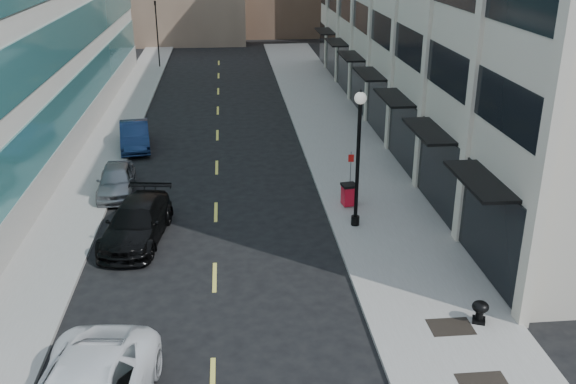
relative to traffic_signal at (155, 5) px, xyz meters
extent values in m
cube|color=gray|center=(13.00, -28.00, -5.64)|extent=(5.00, 80.00, 0.15)
cube|color=gray|center=(-1.00, -28.00, -5.64)|extent=(3.00, 80.00, 0.15)
cube|color=black|center=(15.52, -21.00, -3.72)|extent=(0.18, 46.00, 3.60)
cube|color=black|center=(15.53, -21.00, 0.78)|extent=(0.12, 46.00, 1.80)
cube|color=#BBB19E|center=(15.50, -44.00, 3.28)|extent=(0.35, 0.60, 18.00)
cube|color=#BBB19E|center=(15.50, -38.00, 3.28)|extent=(0.35, 0.60, 18.00)
cube|color=#BBB19E|center=(15.50, -32.00, 3.28)|extent=(0.35, 0.60, 18.00)
cube|color=black|center=(14.85, -41.00, -1.82)|extent=(1.30, 4.00, 0.12)
cube|color=black|center=(14.85, -35.00, -1.82)|extent=(1.30, 4.00, 0.12)
cube|color=black|center=(14.85, -29.00, -1.82)|extent=(1.30, 4.00, 0.12)
cube|color=black|center=(14.85, -23.00, -1.82)|extent=(1.30, 4.00, 0.12)
cube|color=black|center=(14.85, -17.00, -1.82)|extent=(1.30, 4.00, 0.12)
cube|color=black|center=(14.85, -11.00, -1.82)|extent=(1.30, 4.00, 0.12)
cube|color=black|center=(14.85, -5.00, -1.82)|extent=(1.30, 4.00, 0.12)
cube|color=gray|center=(-2.46, -21.00, -4.82)|extent=(0.20, 46.00, 1.80)
cube|color=#317273|center=(-2.47, -21.00, -2.72)|extent=(0.14, 45.60, 2.40)
cube|color=#317273|center=(-2.47, -21.00, 0.78)|extent=(0.14, 45.60, 2.40)
cube|color=black|center=(13.10, -47.00, -5.56)|extent=(1.40, 1.00, 0.01)
cube|color=black|center=(13.10, -44.20, -5.56)|extent=(1.40, 1.00, 0.01)
cube|color=#D8CC4C|center=(5.50, -46.00, -5.71)|extent=(0.15, 2.20, 0.01)
cube|color=#D8CC4C|center=(5.50, -40.00, -5.71)|extent=(0.15, 2.20, 0.01)
cube|color=#D8CC4C|center=(5.50, -34.00, -5.71)|extent=(0.15, 2.20, 0.01)
cube|color=#D8CC4C|center=(5.50, -28.00, -5.71)|extent=(0.15, 2.20, 0.01)
cube|color=#D8CC4C|center=(5.50, -22.00, -5.71)|extent=(0.15, 2.20, 0.01)
cube|color=#D8CC4C|center=(5.50, -16.00, -5.71)|extent=(0.15, 2.20, 0.01)
cube|color=#D8CC4C|center=(5.50, -10.00, -5.71)|extent=(0.15, 2.20, 0.01)
cube|color=#D8CC4C|center=(5.50, -4.00, -5.71)|extent=(0.15, 2.20, 0.01)
cube|color=#D8CC4C|center=(5.50, 2.00, -5.71)|extent=(0.15, 2.20, 0.01)
cylinder|color=black|center=(0.00, 0.00, -2.72)|extent=(0.12, 0.12, 6.00)
imported|color=black|center=(0.00, 0.00, 0.27)|extent=(0.66, 0.66, 1.98)
imported|color=black|center=(2.30, -36.57, -4.93)|extent=(2.94, 5.71, 1.58)
imported|color=gray|center=(0.70, -31.35, -4.99)|extent=(1.99, 4.37, 1.45)
imported|color=#132347|center=(0.70, -24.16, -4.95)|extent=(2.26, 4.86, 1.54)
cube|color=red|center=(11.62, -34.15, -5.06)|extent=(0.66, 0.66, 0.92)
cube|color=black|center=(11.62, -34.15, -4.57)|extent=(0.74, 0.74, 0.11)
cylinder|color=black|center=(11.44, -33.84, -5.47)|extent=(0.06, 0.20, 0.20)
cylinder|color=black|center=(11.81, -33.84, -5.47)|extent=(0.06, 0.20, 0.20)
cylinder|color=black|center=(11.53, -36.28, -5.36)|extent=(0.36, 0.36, 0.41)
cylinder|color=black|center=(11.53, -36.28, -2.74)|extent=(0.16, 0.16, 5.20)
sphere|color=silver|center=(11.53, -36.28, 0.03)|extent=(0.50, 0.50, 0.50)
cone|color=black|center=(11.53, -36.28, 0.31)|extent=(0.14, 0.14, 0.20)
cylinder|color=slate|center=(11.90, -33.00, -4.45)|extent=(0.04, 0.04, 2.24)
cube|color=red|center=(11.90, -33.02, -3.66)|extent=(0.26, 0.03, 0.35)
cube|color=black|center=(14.10, -44.00, -5.51)|extent=(0.53, 0.53, 0.12)
cylinder|color=black|center=(14.10, -44.00, -5.27)|extent=(0.25, 0.25, 0.39)
ellipsoid|color=black|center=(14.10, -44.00, -5.00)|extent=(0.55, 0.55, 0.38)
camera|label=1|loc=(6.22, -61.04, 6.23)|focal=40.00mm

